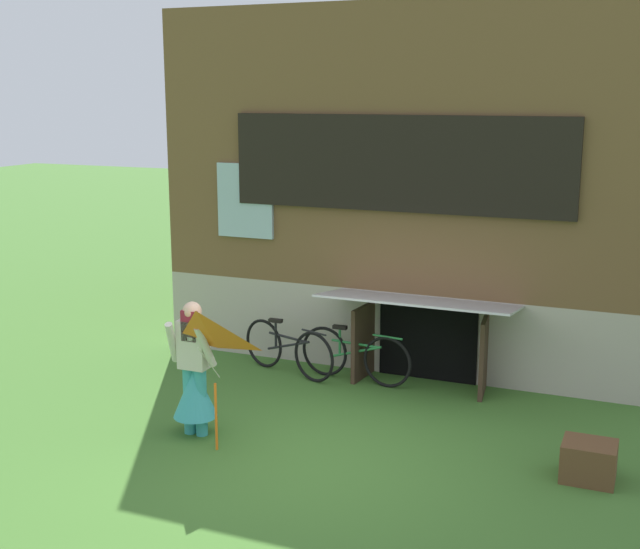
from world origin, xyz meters
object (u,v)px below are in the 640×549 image
(person, at_px, (194,379))
(kite, at_px, (197,344))
(bicycle_green, at_px, (355,355))
(wooden_crate, at_px, (589,461))
(bicycle_black, at_px, (288,349))

(person, bearing_deg, kite, -72.82)
(bicycle_green, relative_size, wooden_crate, 3.09)
(person, distance_m, bicycle_black, 2.41)
(person, height_order, wooden_crate, person)
(person, relative_size, bicycle_green, 0.95)
(bicycle_green, bearing_deg, bicycle_black, -168.10)
(bicycle_green, xyz_separation_m, bicycle_black, (-0.99, -0.08, 0.00))
(wooden_crate, bearing_deg, kite, -165.93)
(bicycle_green, height_order, bicycle_black, same)
(person, height_order, bicycle_black, person)
(kite, relative_size, wooden_crate, 2.90)
(wooden_crate, bearing_deg, bicycle_green, 149.76)
(bicycle_green, bearing_deg, kite, -97.18)
(bicycle_green, distance_m, wooden_crate, 3.84)
(bicycle_black, bearing_deg, person, -73.84)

